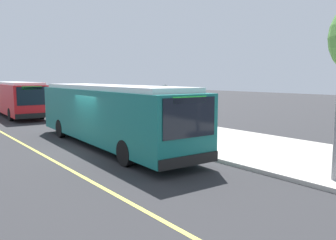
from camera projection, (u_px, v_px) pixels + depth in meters
name	position (u px, v px, depth m)	size (l,w,h in m)	color
ground_plane	(92.00, 149.00, 15.80)	(120.00, 120.00, 0.00)	#2B2B2D
sidewalk_curb	(190.00, 135.00, 19.43)	(44.00, 6.40, 0.15)	#B7B2A8
lane_stripe_center	(45.00, 156.00, 14.46)	(36.00, 0.14, 0.01)	#E0D64C
transit_bus_main	(109.00, 113.00, 16.39)	(12.67, 3.16, 2.95)	#146B66
transit_bus_second	(17.00, 97.00, 29.54)	(11.55, 3.13, 2.95)	red
bus_shelter	(173.00, 101.00, 20.62)	(2.90, 1.60, 2.48)	#333338
waiting_bench	(178.00, 122.00, 20.58)	(1.60, 0.48, 0.95)	brown
route_sign_post	(165.00, 104.00, 17.44)	(0.44, 0.08, 2.80)	#333338
pedestrian_commuter	(191.00, 121.00, 17.35)	(0.24, 0.40, 1.69)	#282D47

